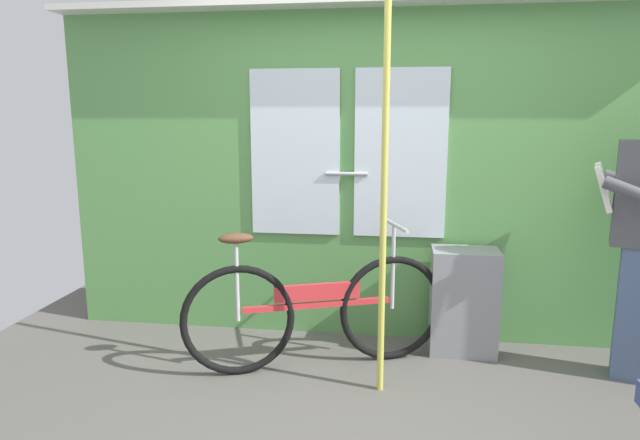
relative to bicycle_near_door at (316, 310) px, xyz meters
name	(u,v)px	position (x,y,z in m)	size (l,w,h in m)	color
train_door_wall	(376,169)	(0.32, 0.57, 0.80)	(4.30, 0.28, 2.23)	#56934C
bicycle_near_door	(316,310)	(0.00, 0.00, 0.00)	(1.53, 0.68, 0.88)	black
trash_bin_by_wall	(464,301)	(0.91, 0.36, -0.02)	(0.42, 0.28, 0.68)	gray
handrail_pole	(384,197)	(0.40, -0.24, 0.73)	(0.04, 0.04, 2.19)	#C6C14C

